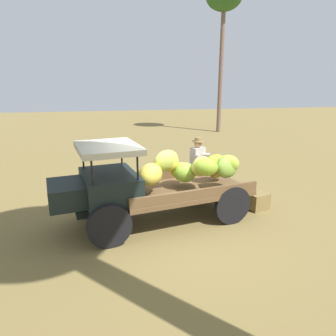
{
  "coord_description": "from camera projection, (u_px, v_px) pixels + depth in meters",
  "views": [
    {
      "loc": [
        1.26,
        6.41,
        3.12
      ],
      "look_at": [
        -0.09,
        -0.15,
        1.25
      ],
      "focal_mm": 32.63,
      "sensor_mm": 36.0,
      "label": 1
    }
  ],
  "objects": [
    {
      "name": "ground_plane",
      "position": [
        165.0,
        221.0,
        7.13
      ],
      "size": [
        60.0,
        60.0,
        0.0
      ],
      "primitive_type": "plane",
      "color": "olive"
    },
    {
      "name": "truck",
      "position": [
        152.0,
        182.0,
        6.84
      ],
      "size": [
        4.63,
        2.4,
        1.88
      ],
      "rotation": [
        0.0,
        0.0,
        0.18
      ],
      "color": "black",
      "rests_on": "ground"
    },
    {
      "name": "farmer",
      "position": [
        198.0,
        162.0,
        8.74
      ],
      "size": [
        0.57,
        0.54,
        1.64
      ],
      "rotation": [
        0.0,
        0.0,
        2.04
      ],
      "color": "#534F75",
      "rests_on": "ground"
    },
    {
      "name": "wooden_crate",
      "position": [
        258.0,
        201.0,
        7.76
      ],
      "size": [
        0.59,
        0.49,
        0.43
      ],
      "primitive_type": "cube",
      "rotation": [
        0.0,
        0.0,
        0.3
      ],
      "color": "olive",
      "rests_on": "ground"
    },
    {
      "name": "forest_tree_5",
      "position": [
        224.0,
        0.0,
        18.11
      ],
      "size": [
        2.2,
        2.2,
        9.0
      ],
      "color": "brown",
      "rests_on": "ground"
    }
  ]
}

